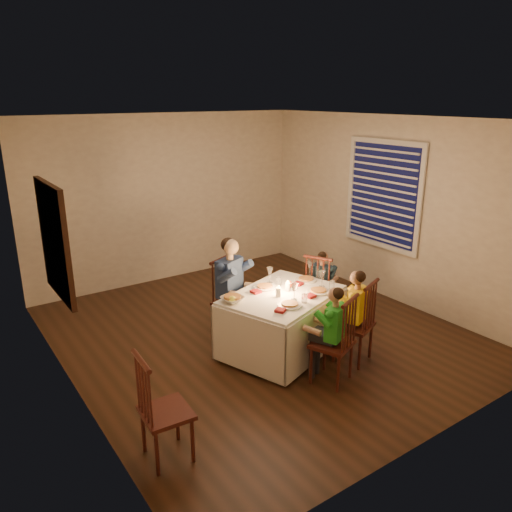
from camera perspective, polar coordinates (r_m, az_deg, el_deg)
ground at (r=6.34m, az=0.37°, el=-8.81°), size 5.00×5.00×0.00m
wall_left at (r=4.98m, az=-21.30°, el=-1.49°), size 0.02×5.00×2.60m
wall_right at (r=7.36m, az=14.95°, el=5.17°), size 0.02×5.00×2.60m
wall_back at (r=7.99m, az=-10.04°, el=6.48°), size 4.50×0.02×2.60m
ceiling at (r=5.66m, az=0.42°, el=15.39°), size 5.00×5.00×0.00m
dining_table at (r=5.75m, az=3.05°, el=-6.20°), size 1.61×1.37×0.68m
chair_adult at (r=6.34m, az=-2.72°, el=-8.79°), size 0.51×0.50×0.96m
chair_near_left at (r=5.45m, az=8.46°, el=-13.86°), size 0.51×0.50×0.96m
chair_near_right at (r=5.86m, az=10.84°, el=-11.52°), size 0.51×0.50×0.96m
chair_end at (r=6.66m, az=7.35°, el=-7.56°), size 0.51×0.52×0.96m
chair_extra at (r=4.51m, az=-9.91°, el=-21.59°), size 0.40×0.42×0.96m
adult at (r=6.34m, az=-2.72°, el=-8.79°), size 0.58×0.56×1.24m
child_green at (r=5.45m, az=8.46°, el=-13.86°), size 0.44×0.42×1.05m
child_yellow at (r=5.86m, az=10.84°, el=-11.52°), size 0.45×0.43×1.07m
child_teal at (r=6.66m, az=7.35°, el=-7.56°), size 0.39×0.40×0.99m
setting_adult at (r=5.82m, az=1.03°, el=-3.59°), size 0.33×0.33×0.02m
setting_green at (r=5.35m, az=3.86°, el=-5.62°), size 0.33×0.33×0.02m
setting_yellow at (r=5.74m, az=7.13°, el=-4.03°), size 0.33×0.33×0.02m
setting_teal at (r=6.08m, az=5.73°, el=-2.72°), size 0.33×0.33×0.02m
candle_left at (r=5.58m, az=2.57°, el=-4.15°), size 0.06×0.06×0.10m
candle_right at (r=5.73m, az=3.64°, el=-3.56°), size 0.06×0.06×0.10m
squash at (r=5.38m, az=-2.73°, el=-5.05°), size 0.09×0.09×0.09m
orange_fruit at (r=5.84m, az=3.81°, el=-3.24°), size 0.08×0.08×0.08m
serving_bowl at (r=5.44m, az=-2.71°, el=-4.95°), size 0.27×0.27×0.06m
wall_mirror at (r=5.21m, az=-22.01°, el=1.57°), size 0.06×0.95×1.15m
window_blinds at (r=7.35m, az=14.26°, el=6.80°), size 0.07×1.34×1.54m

